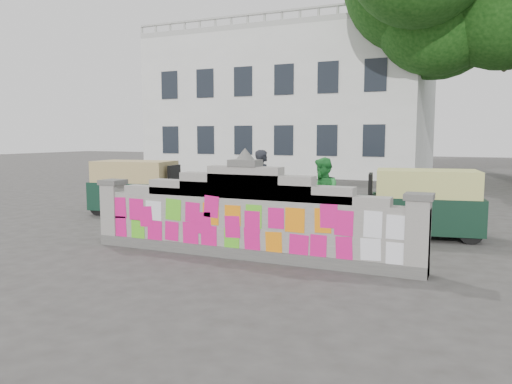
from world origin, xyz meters
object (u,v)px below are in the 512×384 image
cyclist_rider (263,195)px  rickshaw_left (137,187)px  cyclist_bike (263,209)px  pedestrian (322,197)px  rickshaw_right (423,202)px

cyclist_rider → rickshaw_left: bearing=57.2°
cyclist_rider → cyclist_bike: bearing=66.5°
cyclist_bike → rickshaw_left: (-4.20, 0.69, 0.30)m
pedestrian → cyclist_rider: bearing=-122.7°
rickshaw_left → rickshaw_right: 7.77m
pedestrian → rickshaw_left: (-5.72, 0.88, -0.09)m
pedestrian → rickshaw_left: 5.78m
rickshaw_left → pedestrian: bearing=-16.6°
cyclist_bike → rickshaw_right: rickshaw_right is taller
rickshaw_right → cyclist_bike: bearing=0.0°
pedestrian → rickshaw_right: (2.05, 0.78, -0.11)m
cyclist_bike → rickshaw_left: 4.27m
cyclist_rider → pedestrian: (1.52, -0.18, 0.05)m
cyclist_bike → cyclist_rider: cyclist_rider is taller
cyclist_rider → rickshaw_left: 4.26m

